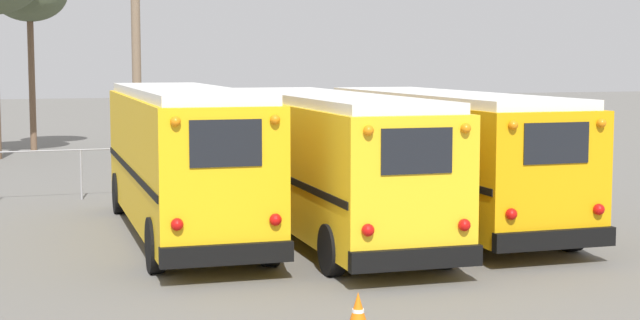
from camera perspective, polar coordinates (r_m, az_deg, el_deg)
The scene contains 7 objects.
ground_plane at distance 21.96m, azimuth 0.33°, elevation -4.38°, with size 160.00×160.00×0.00m, color #66635E.
school_bus_0 at distance 21.80m, azimuth -8.01°, elevation 0.24°, with size 2.69×10.13×3.29m.
school_bus_1 at distance 21.67m, azimuth 0.38°, elevation 0.05°, with size 2.76×10.71×3.15m.
school_bus_2 at distance 23.14m, azimuth 7.22°, elevation 0.39°, with size 2.72×10.03×3.14m.
utility_pole at distance 33.12m, azimuth -10.63°, elevation 5.62°, with size 1.80×0.30×7.34m.
fence_line at distance 28.85m, azimuth -4.42°, elevation 0.02°, with size 14.13×0.06×1.42m.
traffic_cone at distance 14.15m, azimuth 2.23°, elevation -8.89°, with size 0.36×0.36×0.62m.
Camera 1 is at (-6.98, -20.45, 3.92)m, focal length 55.00 mm.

